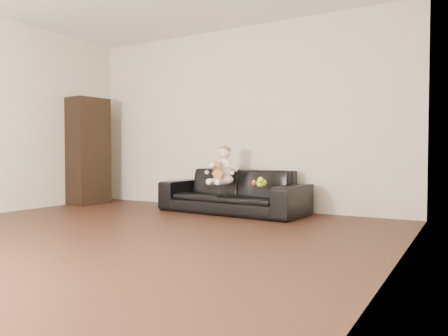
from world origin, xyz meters
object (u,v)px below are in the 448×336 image
Objects in this scene: teddy_bear at (218,171)px; toy_blue_disc at (261,186)px; toy_green at (262,183)px; toy_rattle at (254,183)px; cabinet at (88,151)px; sofa at (233,191)px; baby at (223,168)px.

teddy_bear is 2.58× the size of toy_blue_disc.
toy_green is 0.24m from toy_rattle.
teddy_bear is 1.63× the size of toy_green.
cabinet is 2.85m from toy_rattle.
sofa is 0.39m from teddy_bear.
teddy_bear reaches higher than toy_rattle.
baby is (2.38, 0.12, -0.22)m from cabinet.
teddy_bear is (2.39, -0.04, -0.26)m from cabinet.
toy_blue_disc is at bearing 119.41° from toy_green.
toy_rattle is 0.11m from toy_blue_disc.
toy_green is 2.43× the size of toy_rattle.
teddy_bear is 0.58m from toy_blue_disc.
sofa is 12.89× the size of toy_green.
teddy_bear is 0.62m from toy_green.
toy_rattle reaches higher than toy_blue_disc.
toy_blue_disc is (2.92, 0.11, -0.44)m from cabinet.
cabinet is at bearing 179.47° from toy_green.
toy_rattle is at bearing 8.44° from baby.
toy_green is (3.00, -0.03, -0.39)m from cabinet.
baby is 0.58m from toy_blue_disc.
toy_green reaches higher than toy_rattle.
baby is 2.04× the size of teddy_bear.
sofa is 0.61m from toy_green.
cabinet reaches higher than toy_rattle.
teddy_bear is (-0.07, -0.27, 0.27)m from sofa.
toy_rattle is at bearing 139.00° from toy_green.
toy_rattle is (0.36, -0.09, 0.12)m from sofa.
cabinet is 26.06× the size of toy_rattle.
baby is at bearing 179.69° from toy_blue_disc.
toy_rattle is at bearing 170.05° from toy_blue_disc.
baby is 0.66m from toy_green.
toy_rattle is (0.44, 0.02, -0.19)m from baby.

